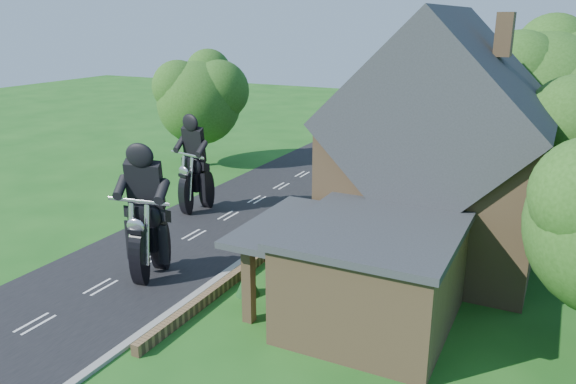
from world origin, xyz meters
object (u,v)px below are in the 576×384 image
at_px(house, 440,155).
at_px(motorcycle_lead, 151,258).
at_px(garden_wall, 295,232).
at_px(annex, 370,273).
at_px(motorcycle_follow, 197,197).

bearing_deg(house, motorcycle_lead, -141.59).
distance_m(garden_wall, motorcycle_lead, 7.17).
relative_size(annex, motorcycle_lead, 4.04).
distance_m(house, motorcycle_lead, 12.44).
height_order(garden_wall, motorcycle_lead, motorcycle_lead).
bearing_deg(motorcycle_lead, garden_wall, -124.81).
height_order(house, motorcycle_follow, house).
relative_size(house, motorcycle_lead, 5.86).
bearing_deg(house, garden_wall, -170.83).
relative_size(house, annex, 1.45).
bearing_deg(motorcycle_follow, garden_wall, -176.21).
bearing_deg(annex, garden_wall, 133.84).
height_order(annex, motorcycle_follow, annex).
distance_m(annex, motorcycle_follow, 13.58).
bearing_deg(motorcycle_follow, house, -167.36).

